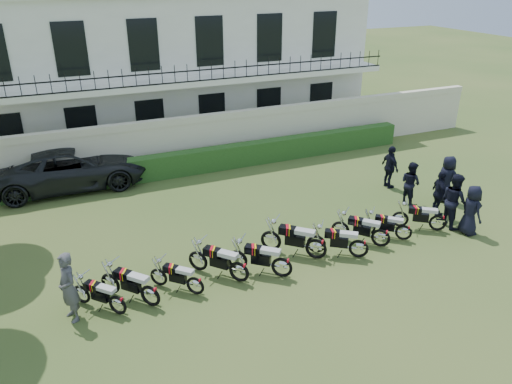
{
  "coord_description": "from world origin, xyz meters",
  "views": [
    {
      "loc": [
        -5.85,
        -12.36,
        8.21
      ],
      "look_at": [
        0.22,
        1.69,
        1.26
      ],
      "focal_mm": 35.0,
      "sensor_mm": 36.0,
      "label": 1
    }
  ],
  "objects_px": {
    "motorcycle_6": "(359,244)",
    "suv": "(71,168)",
    "motorcycle_2": "(195,282)",
    "officer_1": "(454,200)",
    "officer_2": "(439,193)",
    "officer_3": "(447,179)",
    "motorcycle_8": "(404,229)",
    "motorcycle_4": "(282,263)",
    "motorcycle_1": "(150,291)",
    "motorcycle_0": "(117,301)",
    "officer_0": "(471,210)",
    "officer_5": "(390,167)",
    "motorcycle_9": "(438,219)",
    "inspector": "(68,287)",
    "motorcycle_3": "(239,267)",
    "motorcycle_7": "(381,234)",
    "officer_4": "(410,183)",
    "motorcycle_5": "(316,244)"
  },
  "relations": [
    {
      "from": "motorcycle_6",
      "to": "suv",
      "type": "xyz_separation_m",
      "value": [
        -7.57,
        9.23,
        0.35
      ]
    },
    {
      "from": "motorcycle_2",
      "to": "officer_1",
      "type": "relative_size",
      "value": 0.65
    },
    {
      "from": "officer_2",
      "to": "officer_3",
      "type": "relative_size",
      "value": 0.93
    },
    {
      "from": "motorcycle_6",
      "to": "motorcycle_8",
      "type": "bearing_deg",
      "value": -44.44
    },
    {
      "from": "motorcycle_4",
      "to": "motorcycle_6",
      "type": "distance_m",
      "value": 2.62
    },
    {
      "from": "motorcycle_1",
      "to": "officer_3",
      "type": "xyz_separation_m",
      "value": [
        11.74,
        2.05,
        0.41
      ]
    },
    {
      "from": "motorcycle_0",
      "to": "officer_0",
      "type": "xyz_separation_m",
      "value": [
        11.5,
        -0.26,
        0.43
      ]
    },
    {
      "from": "motorcycle_8",
      "to": "motorcycle_0",
      "type": "bearing_deg",
      "value": 133.68
    },
    {
      "from": "motorcycle_1",
      "to": "officer_5",
      "type": "relative_size",
      "value": 0.86
    },
    {
      "from": "motorcycle_1",
      "to": "motorcycle_2",
      "type": "xyz_separation_m",
      "value": [
        1.23,
        0.03,
        -0.06
      ]
    },
    {
      "from": "motorcycle_9",
      "to": "inspector",
      "type": "relative_size",
      "value": 0.79
    },
    {
      "from": "officer_2",
      "to": "officer_5",
      "type": "height_order",
      "value": "officer_5"
    },
    {
      "from": "motorcycle_3",
      "to": "motorcycle_9",
      "type": "distance_m",
      "value": 7.26
    },
    {
      "from": "motorcycle_0",
      "to": "officer_2",
      "type": "relative_size",
      "value": 0.78
    },
    {
      "from": "motorcycle_1",
      "to": "inspector",
      "type": "relative_size",
      "value": 0.8
    },
    {
      "from": "officer_0",
      "to": "officer_2",
      "type": "bearing_deg",
      "value": 7.34
    },
    {
      "from": "motorcycle_6",
      "to": "motorcycle_7",
      "type": "height_order",
      "value": "motorcycle_7"
    },
    {
      "from": "motorcycle_9",
      "to": "officer_2",
      "type": "relative_size",
      "value": 0.89
    },
    {
      "from": "inspector",
      "to": "officer_4",
      "type": "distance_m",
      "value": 12.46
    },
    {
      "from": "motorcycle_7",
      "to": "suv",
      "type": "xyz_separation_m",
      "value": [
        -8.58,
        8.96,
        0.34
      ]
    },
    {
      "from": "motorcycle_8",
      "to": "officer_5",
      "type": "bearing_deg",
      "value": 11.73
    },
    {
      "from": "motorcycle_1",
      "to": "motorcycle_3",
      "type": "height_order",
      "value": "motorcycle_3"
    },
    {
      "from": "motorcycle_0",
      "to": "motorcycle_7",
      "type": "bearing_deg",
      "value": -42.02
    },
    {
      "from": "officer_4",
      "to": "officer_5",
      "type": "height_order",
      "value": "officer_5"
    },
    {
      "from": "motorcycle_0",
      "to": "officer_3",
      "type": "xyz_separation_m",
      "value": [
        12.59,
        2.06,
        0.47
      ]
    },
    {
      "from": "officer_0",
      "to": "officer_4",
      "type": "height_order",
      "value": "officer_0"
    },
    {
      "from": "motorcycle_5",
      "to": "motorcycle_8",
      "type": "xyz_separation_m",
      "value": [
        3.2,
        -0.12,
        -0.11
      ]
    },
    {
      "from": "motorcycle_7",
      "to": "officer_1",
      "type": "distance_m",
      "value": 3.16
    },
    {
      "from": "motorcycle_4",
      "to": "motorcycle_5",
      "type": "height_order",
      "value": "motorcycle_5"
    },
    {
      "from": "motorcycle_1",
      "to": "motorcycle_3",
      "type": "relative_size",
      "value": 0.98
    },
    {
      "from": "motorcycle_5",
      "to": "officer_1",
      "type": "xyz_separation_m",
      "value": [
        5.37,
        0.07,
        0.43
      ]
    },
    {
      "from": "motorcycle_0",
      "to": "officer_4",
      "type": "xyz_separation_m",
      "value": [
        11.19,
        2.42,
        0.4
      ]
    },
    {
      "from": "officer_2",
      "to": "motorcycle_2",
      "type": "bearing_deg",
      "value": 116.64
    },
    {
      "from": "motorcycle_2",
      "to": "motorcycle_4",
      "type": "relative_size",
      "value": 0.8
    },
    {
      "from": "motorcycle_6",
      "to": "motorcycle_9",
      "type": "relative_size",
      "value": 1.06
    },
    {
      "from": "motorcycle_2",
      "to": "officer_3",
      "type": "bearing_deg",
      "value": -34.44
    },
    {
      "from": "officer_1",
      "to": "motorcycle_5",
      "type": "bearing_deg",
      "value": 99.52
    },
    {
      "from": "motorcycle_7",
      "to": "motorcycle_9",
      "type": "distance_m",
      "value": 2.42
    },
    {
      "from": "motorcycle_7",
      "to": "officer_0",
      "type": "distance_m",
      "value": 3.3
    },
    {
      "from": "officer_0",
      "to": "officer_5",
      "type": "relative_size",
      "value": 0.99
    },
    {
      "from": "motorcycle_9",
      "to": "officer_4",
      "type": "distance_m",
      "value": 2.26
    },
    {
      "from": "motorcycle_3",
      "to": "officer_4",
      "type": "height_order",
      "value": "officer_4"
    },
    {
      "from": "motorcycle_4",
      "to": "officer_4",
      "type": "height_order",
      "value": "officer_4"
    },
    {
      "from": "officer_1",
      "to": "officer_3",
      "type": "xyz_separation_m",
      "value": [
        1.23,
        1.67,
        -0.06
      ]
    },
    {
      "from": "suv",
      "to": "officer_3",
      "type": "xyz_separation_m",
      "value": [
        12.93,
        -7.04,
        0.08
      ]
    },
    {
      "from": "motorcycle_0",
      "to": "inspector",
      "type": "xyz_separation_m",
      "value": [
        -1.09,
        0.3,
        0.51
      ]
    },
    {
      "from": "motorcycle_8",
      "to": "motorcycle_9",
      "type": "bearing_deg",
      "value": -45.4
    },
    {
      "from": "officer_1",
      "to": "motorcycle_3",
      "type": "bearing_deg",
      "value": 100.76
    },
    {
      "from": "motorcycle_7",
      "to": "motorcycle_2",
      "type": "bearing_deg",
      "value": 138.39
    },
    {
      "from": "motorcycle_0",
      "to": "motorcycle_5",
      "type": "xyz_separation_m",
      "value": [
        5.99,
        0.32,
        0.1
      ]
    }
  ]
}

